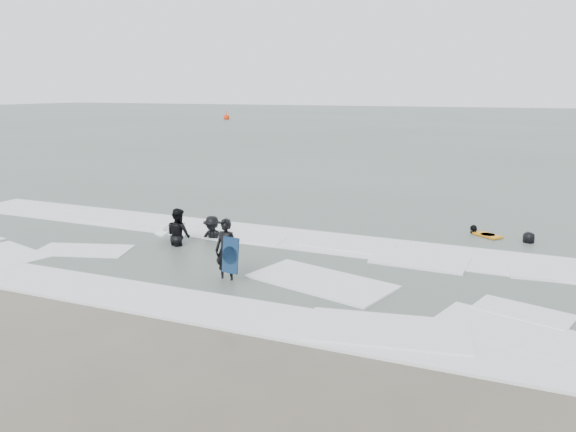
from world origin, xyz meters
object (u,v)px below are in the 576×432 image
at_px(surfer_wading, 179,246).
at_px(surfer_right_far, 528,244).
at_px(surfer_centre, 227,282).
at_px(buoy, 227,117).
at_px(surfer_breaker, 212,241).
at_px(surfer_right_near, 474,235).

height_order(surfer_wading, surfer_right_far, surfer_wading).
bearing_deg(surfer_centre, buoy, 121.82).
relative_size(surfer_centre, surfer_breaker, 1.03).
height_order(surfer_centre, surfer_right_near, surfer_centre).
height_order(surfer_right_far, buoy, buoy).
height_order(surfer_centre, surfer_wading, surfer_wading).
relative_size(surfer_centre, buoy, 1.07).
distance_m(surfer_centre, buoy, 83.36).
distance_m(surfer_centre, surfer_right_far, 10.52).
height_order(surfer_right_near, surfer_right_far, surfer_right_far).
bearing_deg(buoy, surfer_wading, -61.20).
distance_m(surfer_centre, surfer_right_near, 9.75).
bearing_deg(surfer_centre, surfer_wading, 144.80).
relative_size(surfer_centre, surfer_right_far, 1.13).
distance_m(surfer_wading, surfer_breaker, 1.24).
relative_size(surfer_wading, surfer_right_far, 1.17).
xyz_separation_m(surfer_centre, surfer_breaker, (-2.58, 3.50, 0.00)).
bearing_deg(surfer_breaker, surfer_right_far, 12.51).
bearing_deg(surfer_right_far, surfer_wading, 1.80).
bearing_deg(surfer_wading, surfer_centre, 163.25).
height_order(surfer_breaker, surfer_right_far, surfer_breaker).
height_order(surfer_centre, buoy, buoy).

